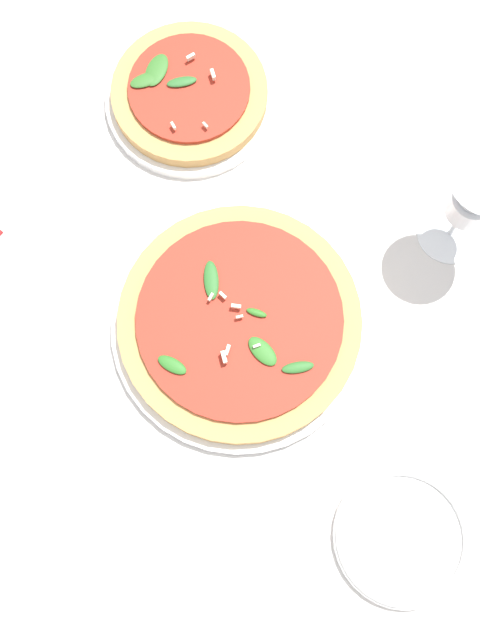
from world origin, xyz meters
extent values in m
plane|color=silver|center=(0.00, 0.00, 0.00)|extent=(6.00, 6.00, 0.00)
cylinder|color=white|center=(0.04, 0.00, 0.01)|extent=(0.30, 0.30, 0.01)
cylinder|color=tan|center=(0.04, 0.00, 0.02)|extent=(0.28, 0.28, 0.02)
cylinder|color=#A82D1E|center=(0.04, 0.00, 0.03)|extent=(0.24, 0.24, 0.01)
ellipsoid|color=#2C6729|center=(0.03, 0.09, 0.04)|extent=(0.04, 0.03, 0.01)
ellipsoid|color=#307026|center=(0.04, 0.05, 0.04)|extent=(0.02, 0.04, 0.01)
ellipsoid|color=#307123|center=(0.02, 0.01, 0.04)|extent=(0.02, 0.03, 0.01)
ellipsoid|color=#2B6728|center=(0.03, -0.05, 0.04)|extent=(0.04, 0.05, 0.01)
ellipsoid|color=#2C6E24|center=(0.13, -0.01, 0.04)|extent=(0.03, 0.04, 0.01)
cube|color=#EFE5C6|center=(0.04, 0.00, 0.04)|extent=(0.01, 0.01, 0.00)
cube|color=#EFE5C6|center=(0.03, -0.01, 0.04)|extent=(0.01, 0.01, 0.01)
cube|color=#EFE5C6|center=(0.03, -0.03, 0.04)|extent=(0.00, 0.01, 0.01)
cube|color=#EFE5C6|center=(0.07, 0.02, 0.04)|extent=(0.01, 0.01, 0.01)
cube|color=#EFE5C6|center=(0.04, 0.04, 0.04)|extent=(0.01, 0.01, 0.00)
cube|color=#EFE5C6|center=(0.04, -0.04, 0.04)|extent=(0.01, 0.01, 0.01)
cube|color=#EFE5C6|center=(0.08, 0.02, 0.04)|extent=(0.01, 0.01, 0.01)
cylinder|color=white|center=(-0.12, -0.26, 0.01)|extent=(0.22, 0.22, 0.01)
cylinder|color=tan|center=(-0.12, -0.26, 0.02)|extent=(0.20, 0.20, 0.02)
cylinder|color=#A82D1E|center=(-0.12, -0.26, 0.03)|extent=(0.15, 0.15, 0.01)
ellipsoid|color=#2C662C|center=(-0.12, -0.27, 0.04)|extent=(0.04, 0.03, 0.01)
ellipsoid|color=#326A27|center=(-0.11, -0.30, 0.04)|extent=(0.05, 0.04, 0.01)
ellipsoid|color=#346B28|center=(-0.09, -0.30, 0.04)|extent=(0.04, 0.03, 0.01)
cube|color=#EFE5C6|center=(-0.15, -0.25, 0.04)|extent=(0.01, 0.01, 0.01)
cube|color=#EFE5C6|center=(-0.10, -0.20, 0.04)|extent=(0.00, 0.01, 0.00)
cube|color=#EFE5C6|center=(-0.07, -0.23, 0.04)|extent=(0.01, 0.01, 0.01)
cube|color=#EFE5C6|center=(-0.15, -0.28, 0.04)|extent=(0.01, 0.01, 0.01)
cylinder|color=white|center=(-0.23, 0.09, 0.00)|extent=(0.08, 0.08, 0.00)
cylinder|color=white|center=(-0.23, 0.09, 0.03)|extent=(0.01, 0.01, 0.06)
cone|color=white|center=(-0.23, 0.09, 0.11)|extent=(0.09, 0.09, 0.09)
cylinder|color=white|center=(-0.23, 0.09, 0.08)|extent=(0.05, 0.05, 0.03)
cylinder|color=white|center=(0.07, 0.30, 0.01)|extent=(0.15, 0.15, 0.01)
torus|color=white|center=(0.07, 0.30, 0.01)|extent=(0.15, 0.15, 0.01)
camera|label=1|loc=(0.18, 0.16, 0.85)|focal=42.00mm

